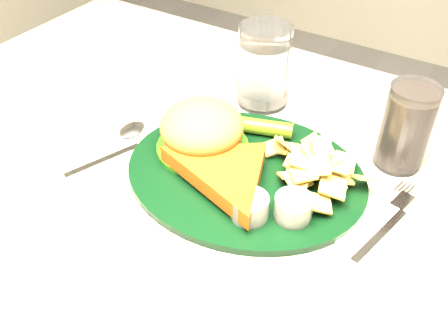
% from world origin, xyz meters
% --- Properties ---
extents(table, '(1.20, 0.80, 0.75)m').
position_xyz_m(table, '(0.00, 0.00, 0.38)').
color(table, '#AAA399').
rests_on(table, ground).
extents(dinner_plate, '(0.38, 0.33, 0.08)m').
position_xyz_m(dinner_plate, '(0.03, 0.01, 0.79)').
color(dinner_plate, black).
rests_on(dinner_plate, table).
extents(water_glass, '(0.09, 0.09, 0.14)m').
position_xyz_m(water_glass, '(-0.04, 0.19, 0.82)').
color(water_glass, white).
rests_on(water_glass, table).
extents(cola_glass, '(0.09, 0.09, 0.13)m').
position_xyz_m(cola_glass, '(0.20, 0.15, 0.81)').
color(cola_glass, black).
rests_on(cola_glass, table).
extents(fork_napkin, '(0.15, 0.17, 0.01)m').
position_xyz_m(fork_napkin, '(0.23, 0.00, 0.76)').
color(fork_napkin, white).
rests_on(fork_napkin, table).
extents(spoon, '(0.10, 0.17, 0.01)m').
position_xyz_m(spoon, '(-0.16, -0.08, 0.76)').
color(spoon, white).
rests_on(spoon, table).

